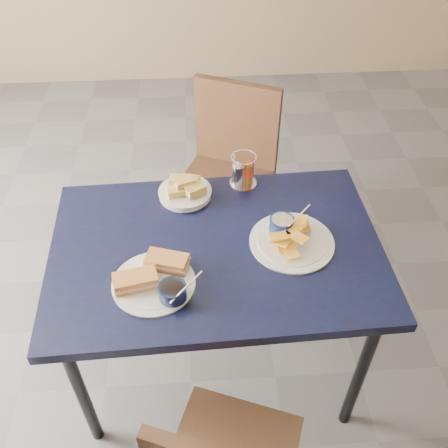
{
  "coord_description": "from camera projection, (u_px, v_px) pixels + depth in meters",
  "views": [
    {
      "loc": [
        -0.3,
        -1.43,
        2.03
      ],
      "look_at": [
        -0.22,
        -0.17,
        0.82
      ],
      "focal_mm": 40.0,
      "sensor_mm": 36.0,
      "label": 1
    }
  ],
  "objects": [
    {
      "name": "sandwich_plate",
      "position": [
        156.0,
        279.0,
        1.63
      ],
      "size": [
        0.3,
        0.28,
        0.12
      ],
      "color": "white",
      "rests_on": "dining_table"
    },
    {
      "name": "chair_far",
      "position": [
        223.0,
        162.0,
        2.51
      ],
      "size": [
        0.56,
        0.56,
        0.91
      ],
      "color": "black",
      "rests_on": "ground"
    },
    {
      "name": "plantain_plate",
      "position": [
        289.0,
        236.0,
        1.78
      ],
      "size": [
        0.3,
        0.3,
        0.12
      ],
      "color": "white",
      "rests_on": "dining_table"
    },
    {
      "name": "ground",
      "position": [
        266.0,
        319.0,
        2.45
      ],
      "size": [
        6.0,
        6.0,
        0.0
      ],
      "primitive_type": "plane",
      "color": "#4C4C51",
      "rests_on": "ground"
    },
    {
      "name": "dining_table",
      "position": [
        217.0,
        259.0,
        1.81
      ],
      "size": [
        1.2,
        0.82,
        0.75
      ],
      "color": "black",
      "rests_on": "ground"
    },
    {
      "name": "bread_basket",
      "position": [
        185.0,
        190.0,
        1.95
      ],
      "size": [
        0.21,
        0.21,
        0.08
      ],
      "color": "white",
      "rests_on": "dining_table"
    },
    {
      "name": "condiment_caddy",
      "position": [
        242.0,
        172.0,
        1.98
      ],
      "size": [
        0.11,
        0.11,
        0.14
      ],
      "color": "silver",
      "rests_on": "dining_table"
    }
  ]
}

